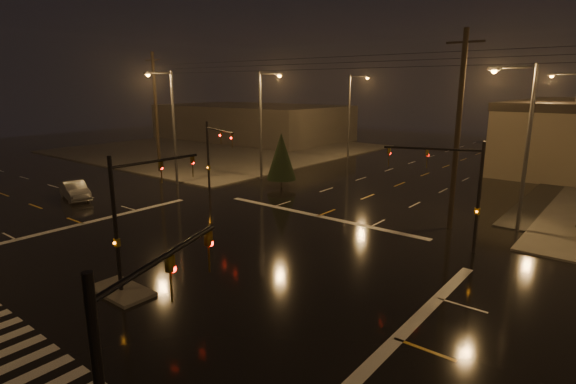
# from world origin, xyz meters

# --- Properties ---
(ground) EXTENTS (140.00, 140.00, 0.00)m
(ground) POSITION_xyz_m (0.00, 0.00, 0.00)
(ground) COLOR black
(ground) RESTS_ON ground
(sidewalk_nw) EXTENTS (36.00, 36.00, 0.12)m
(sidewalk_nw) POSITION_xyz_m (-30.00, 30.00, 0.06)
(sidewalk_nw) COLOR #484640
(sidewalk_nw) RESTS_ON ground
(median_island) EXTENTS (3.00, 1.60, 0.15)m
(median_island) POSITION_xyz_m (0.00, -4.00, 0.07)
(median_island) COLOR #484640
(median_island) RESTS_ON ground
(stop_bar_far) EXTENTS (16.00, 0.50, 0.01)m
(stop_bar_far) POSITION_xyz_m (0.00, 11.00, 0.01)
(stop_bar_far) COLOR beige
(stop_bar_far) RESTS_ON ground
(commercial_block) EXTENTS (30.00, 18.00, 5.60)m
(commercial_block) POSITION_xyz_m (-35.00, 42.00, 2.80)
(commercial_block) COLOR #413D39
(commercial_block) RESTS_ON ground
(signal_mast_median) EXTENTS (0.25, 4.59, 6.00)m
(signal_mast_median) POSITION_xyz_m (0.00, -3.07, 3.75)
(signal_mast_median) COLOR black
(signal_mast_median) RESTS_ON ground
(signal_mast_ne) EXTENTS (4.84, 1.86, 6.00)m
(signal_mast_ne) POSITION_xyz_m (9.50, 10.14, 3.79)
(signal_mast_ne) COLOR black
(signal_mast_ne) RESTS_ON ground
(signal_mast_nw) EXTENTS (4.84, 1.86, 6.00)m
(signal_mast_nw) POSITION_xyz_m (-9.50, 10.14, 3.79)
(signal_mast_nw) COLOR black
(signal_mast_nw) RESTS_ON ground
(signal_mast_se) EXTENTS (1.55, 3.87, 6.00)m
(signal_mast_se) POSITION_xyz_m (10.23, -9.75, 3.71)
(signal_mast_se) COLOR black
(signal_mast_se) RESTS_ON ground
(streetlight_1) EXTENTS (2.77, 0.32, 10.00)m
(streetlight_1) POSITION_xyz_m (-11.18, 18.00, 5.80)
(streetlight_1) COLOR #38383A
(streetlight_1) RESTS_ON ground
(streetlight_2) EXTENTS (2.77, 0.32, 10.00)m
(streetlight_2) POSITION_xyz_m (-11.18, 34.00, 5.80)
(streetlight_2) COLOR #38383A
(streetlight_2) RESTS_ON ground
(streetlight_3) EXTENTS (2.77, 0.32, 10.00)m
(streetlight_3) POSITION_xyz_m (11.18, 16.00, 5.80)
(streetlight_3) COLOR #38383A
(streetlight_3) RESTS_ON ground
(streetlight_4) EXTENTS (2.77, 0.32, 10.00)m
(streetlight_4) POSITION_xyz_m (11.18, 36.00, 5.80)
(streetlight_4) COLOR #38383A
(streetlight_4) RESTS_ON ground
(streetlight_5) EXTENTS (0.32, 2.77, 10.00)m
(streetlight_5) POSITION_xyz_m (-16.00, 11.18, 5.80)
(streetlight_5) COLOR #38383A
(streetlight_5) RESTS_ON ground
(utility_pole_0) EXTENTS (2.20, 0.32, 12.00)m
(utility_pole_0) POSITION_xyz_m (-22.00, 14.00, 6.13)
(utility_pole_0) COLOR black
(utility_pole_0) RESTS_ON ground
(utility_pole_1) EXTENTS (2.20, 0.32, 12.00)m
(utility_pole_1) POSITION_xyz_m (8.00, 14.00, 6.13)
(utility_pole_1) COLOR black
(utility_pole_1) RESTS_ON ground
(conifer_3) EXTENTS (2.62, 2.62, 4.80)m
(conifer_3) POSITION_xyz_m (-7.73, 16.44, 2.75)
(conifer_3) COLOR black
(conifer_3) RESTS_ON ground
(car_crossing) EXTENTS (4.60, 2.53, 1.44)m
(car_crossing) POSITION_xyz_m (-17.74, 2.92, 0.72)
(car_crossing) COLOR slate
(car_crossing) RESTS_ON ground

